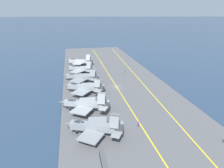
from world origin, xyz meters
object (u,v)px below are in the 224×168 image
(parked_jet_fifth, at_px, (80,69))
(crew_purple_vest, at_px, (138,124))
(parked_jet_nearest, at_px, (94,127))
(parked_jet_sixth, at_px, (80,61))
(parked_jet_third, at_px, (84,87))
(parked_jet_fourth, at_px, (81,77))
(crew_brown_vest, at_px, (125,71))
(parked_jet_second, at_px, (85,104))

(parked_jet_fifth, relative_size, crew_purple_vest, 8.49)
(parked_jet_nearest, distance_m, parked_jet_sixth, 70.92)
(parked_jet_third, bearing_deg, parked_jet_sixth, -0.76)
(parked_jet_fourth, height_order, crew_brown_vest, parked_jet_fourth)
(parked_jet_nearest, relative_size, crew_purple_vest, 8.91)
(parked_jet_fourth, xyz_separation_m, crew_brown_vest, (9.63, -23.10, -1.41))
(parked_jet_fourth, relative_size, crew_purple_vest, 9.55)
(parked_jet_second, bearing_deg, parked_jet_fifth, -1.42)
(parked_jet_fourth, bearing_deg, parked_jet_third, -178.29)
(parked_jet_fifth, xyz_separation_m, crew_purple_vest, (-53.93, -12.62, -1.37))
(parked_jet_second, distance_m, crew_brown_vest, 44.73)
(parked_jet_sixth, xyz_separation_m, crew_brown_vest, (-19.39, -22.14, -1.53))
(parked_jet_third, bearing_deg, parked_jet_fourth, 1.71)
(parked_jet_second, relative_size, parked_jet_fifth, 1.10)
(parked_jet_nearest, height_order, parked_jet_fourth, parked_jet_nearest)
(parked_jet_nearest, relative_size, parked_jet_fifth, 1.05)
(crew_brown_vest, bearing_deg, parked_jet_sixth, 48.79)
(crew_brown_vest, relative_size, crew_purple_vest, 0.99)
(crew_brown_vest, bearing_deg, parked_jet_third, 135.44)
(crew_purple_vest, bearing_deg, parked_jet_sixth, 10.00)
(parked_jet_nearest, relative_size, parked_jet_sixth, 0.99)
(parked_jet_nearest, xyz_separation_m, crew_purple_vest, (1.53, -12.40, -1.65))
(parked_jet_fourth, relative_size, parked_jet_fifth, 1.12)
(parked_jet_second, distance_m, crew_purple_vest, 18.27)
(parked_jet_second, relative_size, crew_purple_vest, 9.32)
(parked_jet_second, bearing_deg, parked_jet_fourth, -0.94)
(parked_jet_third, bearing_deg, crew_brown_vest, -44.56)
(crew_purple_vest, bearing_deg, parked_jet_second, 48.65)
(parked_jet_second, distance_m, parked_jet_third, 14.95)
(parked_jet_nearest, relative_size, parked_jet_third, 0.97)
(parked_jet_third, height_order, parked_jet_fifth, parked_jet_fifth)
(parked_jet_second, bearing_deg, parked_jet_nearest, -174.71)
(parked_jet_sixth, bearing_deg, parked_jet_nearest, 179.86)
(parked_jet_third, xyz_separation_m, parked_jet_fifth, (26.98, -0.17, -0.17))
(parked_jet_nearest, bearing_deg, parked_jet_third, 0.78)
(parked_jet_nearest, bearing_deg, crew_purple_vest, -82.98)
(parked_jet_sixth, distance_m, crew_brown_vest, 29.47)
(parked_jet_second, relative_size, parked_jet_fourth, 0.98)
(parked_jet_second, bearing_deg, crew_purple_vest, -131.35)
(parked_jet_second, height_order, crew_purple_vest, parked_jet_second)
(parked_jet_fifth, bearing_deg, parked_jet_third, 179.63)
(parked_jet_fifth, bearing_deg, parked_jet_nearest, -179.78)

